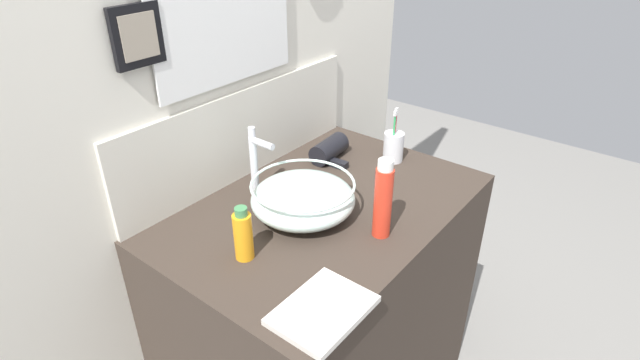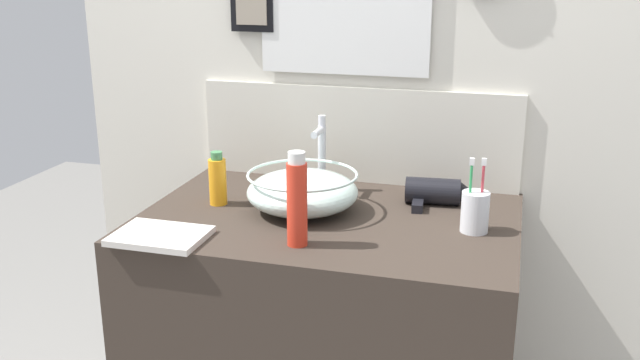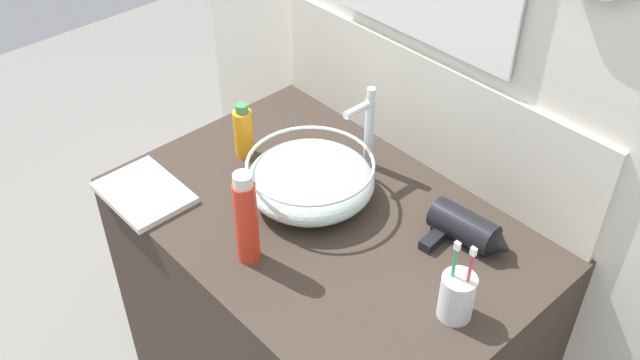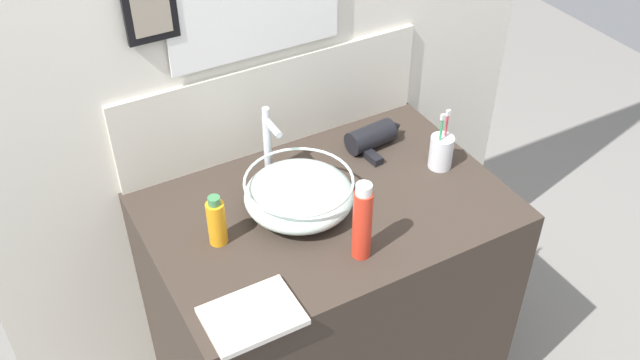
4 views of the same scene
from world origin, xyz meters
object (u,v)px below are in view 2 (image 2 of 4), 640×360
at_px(faucet, 321,149).
at_px(soap_dispenser, 297,201).
at_px(hair_drier, 438,192).
at_px(toothbrush_cup, 475,211).
at_px(glass_bowl_sink, 303,191).
at_px(hand_towel, 160,236).
at_px(spray_bottle, 218,180).

relative_size(faucet, soap_dispenser, 0.98).
height_order(hair_drier, toothbrush_cup, toothbrush_cup).
bearing_deg(glass_bowl_sink, hand_towel, -133.84).
bearing_deg(hair_drier, toothbrush_cup, -58.01).
height_order(glass_bowl_sink, soap_dispenser, soap_dispenser).
relative_size(faucet, hair_drier, 1.14).
distance_m(soap_dispenser, hand_towel, 0.36).
bearing_deg(glass_bowl_sink, toothbrush_cup, -3.23).
xyz_separation_m(toothbrush_cup, soap_dispenser, (-0.41, -0.21, 0.06)).
relative_size(faucet, spray_bottle, 1.49).
distance_m(toothbrush_cup, spray_bottle, 0.71).
xyz_separation_m(soap_dispenser, hand_towel, (-0.34, -0.06, -0.10)).
distance_m(hair_drier, soap_dispenser, 0.49).
relative_size(glass_bowl_sink, toothbrush_cup, 1.57).
xyz_separation_m(faucet, hair_drier, (0.35, -0.03, -0.09)).
height_order(toothbrush_cup, hand_towel, toothbrush_cup).
xyz_separation_m(spray_bottle, soap_dispenser, (0.30, -0.22, 0.04)).
height_order(spray_bottle, hand_towel, spray_bottle).
xyz_separation_m(hair_drier, toothbrush_cup, (0.12, -0.18, 0.02)).
relative_size(glass_bowl_sink, spray_bottle, 2.00).
relative_size(glass_bowl_sink, hand_towel, 1.35).
relative_size(spray_bottle, hand_towel, 0.68).
distance_m(glass_bowl_sink, hair_drier, 0.38).
bearing_deg(soap_dispenser, spray_bottle, 143.63).
distance_m(hair_drier, hand_towel, 0.77).
bearing_deg(spray_bottle, soap_dispenser, -36.37).
xyz_separation_m(glass_bowl_sink, spray_bottle, (-0.25, -0.01, 0.01)).
height_order(faucet, spray_bottle, faucet).
xyz_separation_m(faucet, spray_bottle, (-0.25, -0.19, -0.06)).
height_order(soap_dispenser, hand_towel, soap_dispenser).
bearing_deg(toothbrush_cup, spray_bottle, 178.49).
bearing_deg(hand_towel, soap_dispenser, 9.87).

